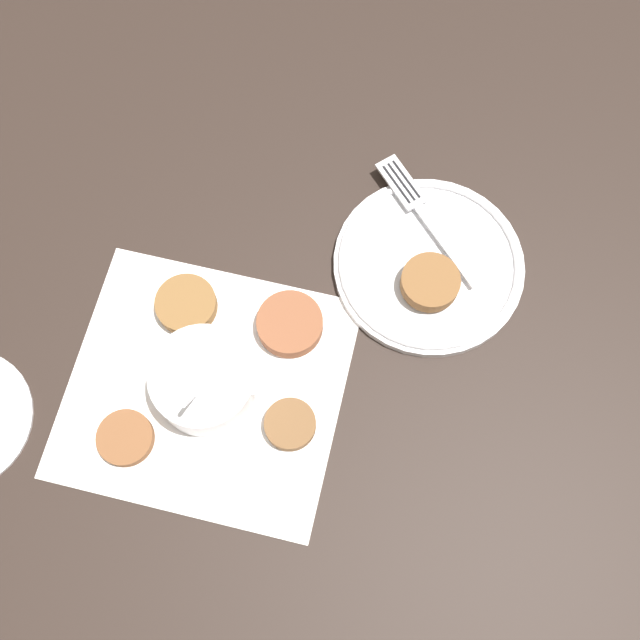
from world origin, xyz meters
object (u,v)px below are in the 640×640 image
sauce_bowl (205,382)px  serving_plate (429,264)px  fritter_on_plate (430,282)px  fork (419,207)px

sauce_bowl → serving_plate: (0.20, 0.22, -0.02)m
fritter_on_plate → fork: size_ratio=0.43×
serving_plate → fork: (-0.03, 0.06, 0.01)m
sauce_bowl → fork: 0.33m
serving_plate → fritter_on_plate: fritter_on_plate is taller
sauce_bowl → serving_plate: sauce_bowl is taller
sauce_bowl → serving_plate: bearing=46.9°
serving_plate → fritter_on_plate: bearing=-77.8°
sauce_bowl → fritter_on_plate: size_ratio=1.83×
sauce_bowl → fork: size_ratio=0.79×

